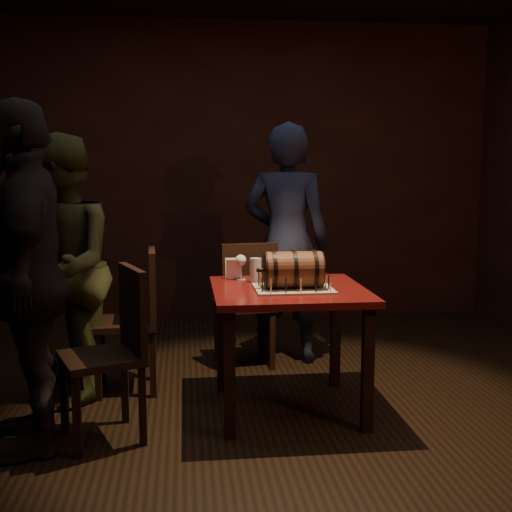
# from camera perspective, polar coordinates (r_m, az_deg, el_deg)

# --- Properties ---
(room_shell) EXTENTS (5.04, 5.04, 2.80)m
(room_shell) POSITION_cam_1_polar(r_m,az_deg,el_deg) (3.62, 0.26, 6.97)
(room_shell) COLOR black
(room_shell) RESTS_ON ground
(pub_table) EXTENTS (0.90, 0.90, 0.75)m
(pub_table) POSITION_cam_1_polar(r_m,az_deg,el_deg) (3.83, 2.91, -4.45)
(pub_table) COLOR #550E0E
(pub_table) RESTS_ON ground
(cake_board) EXTENTS (0.45, 0.35, 0.01)m
(cake_board) POSITION_cam_1_polar(r_m,az_deg,el_deg) (3.75, 3.34, -2.91)
(cake_board) COLOR #ADA28B
(cake_board) RESTS_ON pub_table
(barrel_cake) EXTENTS (0.39, 0.23, 0.23)m
(barrel_cake) POSITION_cam_1_polar(r_m,az_deg,el_deg) (3.73, 3.35, -1.22)
(barrel_cake) COLOR brown
(barrel_cake) RESTS_ON cake_board
(birthday_candles) EXTENTS (0.40, 0.30, 0.09)m
(birthday_candles) POSITION_cam_1_polar(r_m,az_deg,el_deg) (3.74, 3.34, -2.21)
(birthday_candles) COLOR #F4EB92
(birthday_candles) RESTS_ON cake_board
(wine_glass_left) EXTENTS (0.07, 0.07, 0.16)m
(wine_glass_left) POSITION_cam_1_polar(r_m,az_deg,el_deg) (4.05, -1.37, -0.49)
(wine_glass_left) COLOR silver
(wine_glass_left) RESTS_ON pub_table
(wine_glass_mid) EXTENTS (0.07, 0.07, 0.16)m
(wine_glass_mid) POSITION_cam_1_polar(r_m,az_deg,el_deg) (4.13, 1.68, -0.33)
(wine_glass_mid) COLOR silver
(wine_glass_mid) RESTS_ON pub_table
(wine_glass_right) EXTENTS (0.07, 0.07, 0.16)m
(wine_glass_right) POSITION_cam_1_polar(r_m,az_deg,el_deg) (4.09, 3.86, -0.41)
(wine_glass_right) COLOR silver
(wine_glass_right) RESTS_ON pub_table
(pint_of_ale) EXTENTS (0.07, 0.07, 0.15)m
(pint_of_ale) POSITION_cam_1_polar(r_m,az_deg,el_deg) (3.97, -0.03, -1.31)
(pint_of_ale) COLOR silver
(pint_of_ale) RESTS_ON pub_table
(menu_card) EXTENTS (0.10, 0.05, 0.13)m
(menu_card) POSITION_cam_1_polar(r_m,az_deg,el_deg) (4.07, -2.01, -1.18)
(menu_card) COLOR white
(menu_card) RESTS_ON pub_table
(chair_back) EXTENTS (0.45, 0.45, 0.93)m
(chair_back) POSITION_cam_1_polar(r_m,az_deg,el_deg) (4.63, -0.86, -3.75)
(chair_back) COLOR black
(chair_back) RESTS_ON ground
(chair_left_rear) EXTENTS (0.42, 0.42, 0.93)m
(chair_left_rear) POSITION_cam_1_polar(r_m,az_deg,el_deg) (4.26, -10.47, -4.91)
(chair_left_rear) COLOR black
(chair_left_rear) RESTS_ON ground
(chair_left_front) EXTENTS (0.52, 0.52, 0.93)m
(chair_left_front) POSITION_cam_1_polar(r_m,az_deg,el_deg) (3.55, -12.38, -7.59)
(chair_left_front) COLOR black
(chair_left_front) RESTS_ON ground
(person_back) EXTENTS (0.76, 0.62, 1.78)m
(person_back) POSITION_cam_1_polar(r_m,az_deg,el_deg) (4.80, 2.73, 1.11)
(person_back) COLOR #1B2036
(person_back) RESTS_ON ground
(person_left_rear) EXTENTS (0.78, 0.92, 1.67)m
(person_left_rear) POSITION_cam_1_polar(r_m,az_deg,el_deg) (4.13, -16.97, -1.16)
(person_left_rear) COLOR #404321
(person_left_rear) RESTS_ON ground
(person_left_front) EXTENTS (0.60, 1.11, 1.80)m
(person_left_front) POSITION_cam_1_polar(r_m,az_deg,el_deg) (3.46, -19.66, -1.90)
(person_left_front) COLOR black
(person_left_front) RESTS_ON ground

